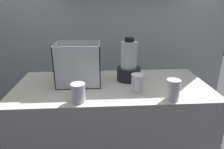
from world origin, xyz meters
The scene contains 7 objects.
counter centered at (0.00, 0.00, 0.45)m, with size 1.40×0.64×0.90m, color beige.
back_wall_unit centered at (0.00, 0.77, 1.26)m, with size 2.60×0.24×2.50m.
carrot_display_bin centered at (-0.25, 0.05, 0.99)m, with size 0.31×0.23×0.30m.
blender_pitcher centered at (0.13, 0.09, 1.03)m, with size 0.18×0.18×0.33m.
juice_cup_beet_far_left centered at (-0.22, -0.24, 0.95)m, with size 0.09×0.09×0.11m.
juice_cup_pomegranate_left centered at (0.16, -0.12, 0.95)m, with size 0.08×0.08×0.12m.
juice_cup_beet_middle centered at (0.36, -0.26, 0.96)m, with size 0.08×0.08×0.13m.
Camera 1 is at (-0.09, -1.35, 1.47)m, focal length 32.21 mm.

